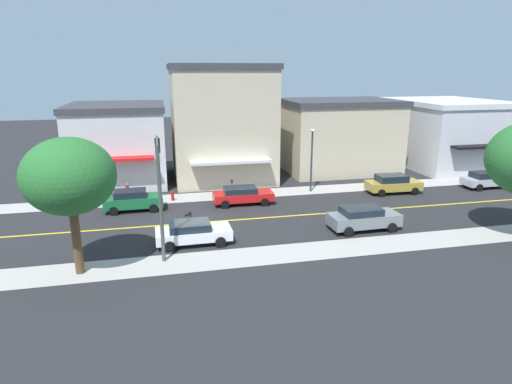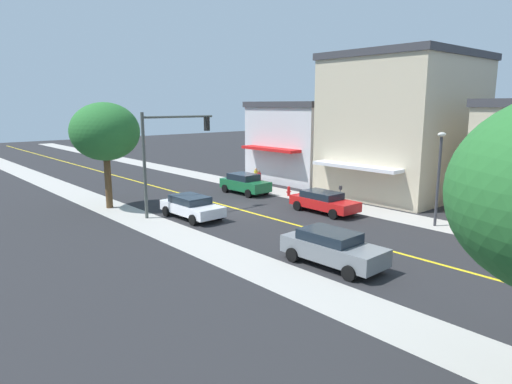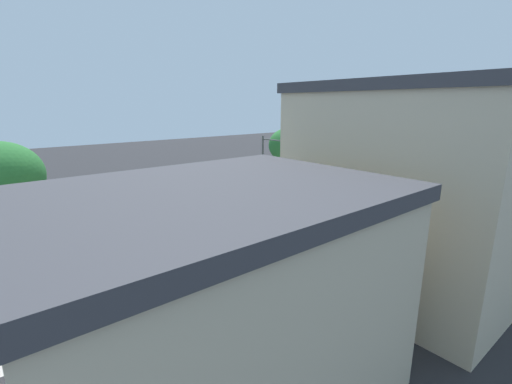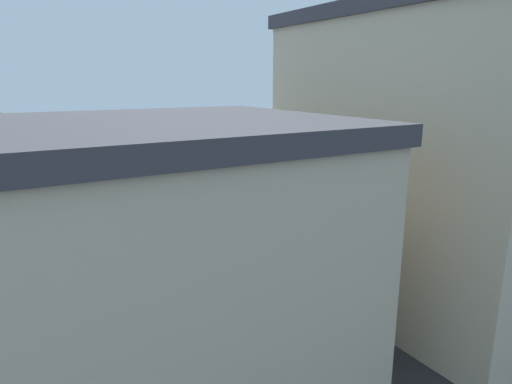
% 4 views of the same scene
% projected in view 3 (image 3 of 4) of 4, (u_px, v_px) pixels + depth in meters
% --- Properties ---
extents(ground_plane, '(140.00, 140.00, 0.00)m').
position_uv_depth(ground_plane, '(287.00, 213.00, 31.60)').
color(ground_plane, '#262628').
extents(sidewalk_left, '(2.55, 126.00, 0.01)m').
position_uv_depth(sidewalk_left, '(343.00, 232.00, 26.91)').
color(sidewalk_left, '#ADA8A0').
rests_on(sidewalk_left, ground).
extents(sidewalk_right, '(2.55, 126.00, 0.01)m').
position_uv_depth(sidewalk_right, '(245.00, 199.00, 36.29)').
color(sidewalk_right, '#ADA8A0').
rests_on(sidewalk_right, ground).
extents(road_centerline_stripe, '(0.20, 126.00, 0.00)m').
position_uv_depth(road_centerline_stripe, '(287.00, 213.00, 31.60)').
color(road_centerline_stripe, yellow).
rests_on(road_centerline_stripe, ground).
extents(tan_rowhouse, '(10.50, 8.48, 7.14)m').
position_uv_depth(tan_rowhouse, '(475.00, 192.00, 24.40)').
color(tan_rowhouse, silver).
rests_on(tan_rowhouse, ground).
extents(pale_office_building, '(11.79, 9.28, 10.62)m').
position_uv_depth(pale_office_building, '(411.00, 188.00, 18.17)').
color(pale_office_building, beige).
rests_on(pale_office_building, ground).
extents(corner_shop_building, '(8.31, 11.12, 7.23)m').
position_uv_depth(corner_shop_building, '(215.00, 296.00, 11.11)').
color(corner_shop_building, beige).
rests_on(corner_shop_building, ground).
extents(street_tree_left_near, '(5.44, 5.44, 7.25)m').
position_uv_depth(street_tree_left_near, '(0.00, 176.00, 23.22)').
color(street_tree_left_near, brown).
rests_on(street_tree_left_near, ground).
extents(street_tree_right_corner, '(4.49, 4.49, 7.05)m').
position_uv_depth(street_tree_right_corner, '(289.00, 145.00, 38.95)').
color(street_tree_right_corner, brown).
rests_on(street_tree_right_corner, ground).
extents(fire_hydrant, '(0.44, 0.24, 0.76)m').
position_uv_depth(fire_hydrant, '(347.00, 223.00, 27.92)').
color(fire_hydrant, red).
rests_on(fire_hydrant, ground).
extents(parking_meter, '(0.12, 0.18, 1.42)m').
position_uv_depth(parking_meter, '(307.00, 230.00, 24.71)').
color(parking_meter, '#4C4C51').
rests_on(parking_meter, ground).
extents(traffic_light_mast, '(5.13, 0.32, 6.44)m').
position_uv_depth(traffic_light_mast, '(273.00, 158.00, 34.95)').
color(traffic_light_mast, '#474C47').
rests_on(traffic_light_mast, ground).
extents(street_lamp, '(0.70, 0.36, 5.38)m').
position_uv_depth(street_lamp, '(227.00, 216.00, 19.87)').
color(street_lamp, '#38383D').
rests_on(street_lamp, ground).
extents(red_sedan_left_curb, '(2.09, 4.68, 1.35)m').
position_uv_depth(red_sedan_left_curb, '(281.00, 226.00, 26.19)').
color(red_sedan_left_curb, red).
rests_on(red_sedan_left_curb, ground).
extents(green_sedan_left_curb, '(2.08, 4.27, 1.55)m').
position_uv_depth(green_sedan_left_curb, '(350.00, 206.00, 31.07)').
color(green_sedan_left_curb, '#196638').
rests_on(green_sedan_left_curb, ground).
extents(gold_sedan_left_curb, '(2.18, 4.59, 1.58)m').
position_uv_depth(gold_sedan_left_curb, '(100.00, 280.00, 17.92)').
color(gold_sedan_left_curb, '#B29338').
rests_on(gold_sedan_left_curb, ground).
extents(white_sedan_right_curb, '(2.16, 4.51, 1.36)m').
position_uv_depth(white_sedan_right_curb, '(263.00, 197.00, 34.32)').
color(white_sedan_right_curb, silver).
rests_on(white_sedan_right_curb, ground).
extents(grey_sedan_right_curb, '(2.19, 4.65, 1.51)m').
position_uv_depth(grey_sedan_right_curb, '(156.00, 219.00, 27.51)').
color(grey_sedan_right_curb, slate).
rests_on(grey_sedan_right_curb, ground).
extents(pedestrian_red_shirt, '(0.32, 0.32, 1.60)m').
position_uv_depth(pedestrian_red_shirt, '(372.00, 209.00, 29.92)').
color(pedestrian_red_shirt, '#33384C').
rests_on(pedestrian_red_shirt, ground).
extents(pedestrian_yellow_shirt, '(0.33, 0.33, 1.61)m').
position_uv_depth(pedestrian_yellow_shirt, '(386.00, 208.00, 30.13)').
color(pedestrian_yellow_shirt, '#33384C').
rests_on(pedestrian_yellow_shirt, ground).
extents(small_dog, '(0.33, 0.74, 0.55)m').
position_uv_depth(small_dog, '(378.00, 213.00, 30.39)').
color(small_dog, '#4C3828').
rests_on(small_dog, ground).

